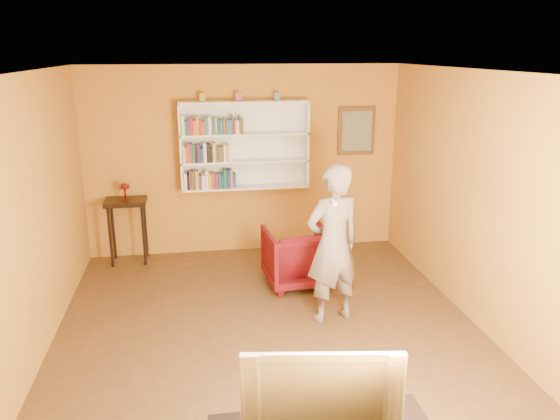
# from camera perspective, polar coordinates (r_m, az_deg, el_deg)

# --- Properties ---
(room_shell) EXTENTS (5.30, 5.80, 2.88)m
(room_shell) POSITION_cam_1_polar(r_m,az_deg,el_deg) (5.59, -1.21, -3.21)
(room_shell) COLOR #482F17
(room_shell) RESTS_ON ground
(bookshelf) EXTENTS (1.80, 0.29, 1.23)m
(bookshelf) POSITION_cam_1_polar(r_m,az_deg,el_deg) (7.77, -3.75, 6.78)
(bookshelf) COLOR white
(bookshelf) RESTS_ON room_shell
(books_row_lower) EXTENTS (0.72, 0.19, 0.27)m
(books_row_lower) POSITION_cam_1_polar(r_m,az_deg,el_deg) (7.73, -7.31, 3.13)
(books_row_lower) COLOR white
(books_row_lower) RESTS_ON bookshelf
(books_row_middle) EXTENTS (0.65, 0.19, 0.27)m
(books_row_middle) POSITION_cam_1_polar(r_m,az_deg,el_deg) (7.65, -7.73, 5.89)
(books_row_middle) COLOR white
(books_row_middle) RESTS_ON bookshelf
(books_row_upper) EXTENTS (0.84, 0.19, 0.27)m
(books_row_upper) POSITION_cam_1_polar(r_m,az_deg,el_deg) (7.59, -7.11, 8.68)
(books_row_upper) COLOR white
(books_row_upper) RESTS_ON bookshelf
(ornament_left) EXTENTS (0.08, 0.08, 0.11)m
(ornament_left) POSITION_cam_1_polar(r_m,az_deg,el_deg) (7.59, -8.11, 11.57)
(ornament_left) COLOR #A28D2E
(ornament_left) RESTS_ON bookshelf
(ornament_centre) EXTENTS (0.08, 0.08, 0.11)m
(ornament_centre) POSITION_cam_1_polar(r_m,az_deg,el_deg) (7.62, -4.36, 11.72)
(ornament_centre) COLOR #A93859
(ornament_centre) RESTS_ON bookshelf
(ornament_right) EXTENTS (0.08, 0.08, 0.11)m
(ornament_right) POSITION_cam_1_polar(r_m,az_deg,el_deg) (7.68, -0.35, 11.78)
(ornament_right) COLOR slate
(ornament_right) RESTS_ON bookshelf
(framed_painting) EXTENTS (0.55, 0.05, 0.70)m
(framed_painting) POSITION_cam_1_polar(r_m,az_deg,el_deg) (8.12, 7.98, 8.19)
(framed_painting) COLOR #512F17
(framed_painting) RESTS_ON room_shell
(console_table) EXTENTS (0.56, 0.43, 0.91)m
(console_table) POSITION_cam_1_polar(r_m,az_deg,el_deg) (7.82, -15.74, -0.06)
(console_table) COLOR black
(console_table) RESTS_ON ground
(ruby_lustre) EXTENTS (0.14, 0.14, 0.23)m
(ruby_lustre) POSITION_cam_1_polar(r_m,az_deg,el_deg) (7.74, -15.93, 2.23)
(ruby_lustre) COLOR maroon
(ruby_lustre) RESTS_ON console_table
(armchair) EXTENTS (0.85, 0.87, 0.74)m
(armchair) POSITION_cam_1_polar(r_m,az_deg,el_deg) (6.94, 1.82, -4.89)
(armchair) COLOR #49050F
(armchair) RESTS_ON ground
(person) EXTENTS (0.74, 0.58, 1.76)m
(person) POSITION_cam_1_polar(r_m,az_deg,el_deg) (5.89, 5.57, -3.61)
(person) COLOR #746255
(person) RESTS_ON ground
(game_remote) EXTENTS (0.04, 0.15, 0.04)m
(game_remote) POSITION_cam_1_polar(r_m,az_deg,el_deg) (5.37, 5.53, 0.82)
(game_remote) COLOR white
(game_remote) RESTS_ON person
(television) EXTENTS (1.03, 0.28, 0.59)m
(television) POSITION_cam_1_polar(r_m,az_deg,el_deg) (3.70, 4.30, -17.83)
(television) COLOR black
(television) RESTS_ON tv_cabinet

